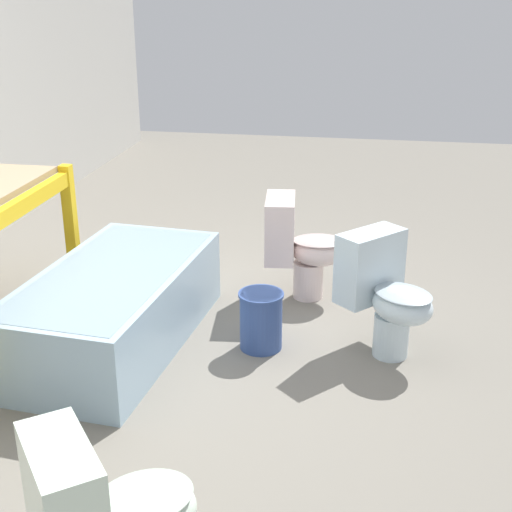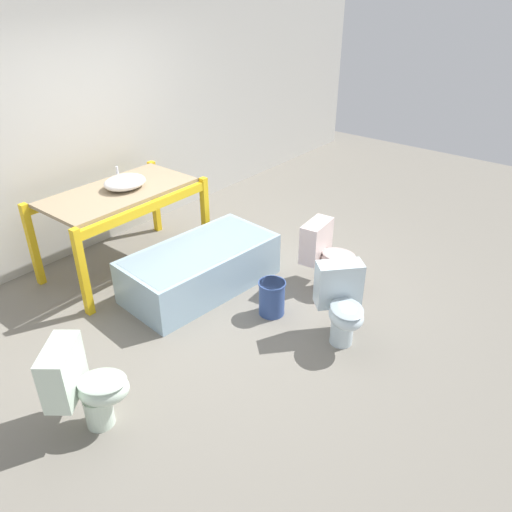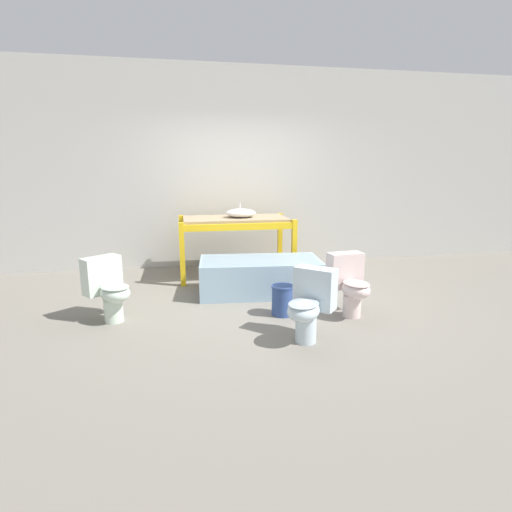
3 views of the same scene
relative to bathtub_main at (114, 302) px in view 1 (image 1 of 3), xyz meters
name	(u,v)px [view 1 (image 1 of 3)]	position (x,y,z in m)	size (l,w,h in m)	color
ground_plane	(154,352)	(-0.07, -0.24, -0.26)	(12.00, 12.00, 0.00)	slate
bathtub_main	(114,302)	(0.00, 0.00, 0.00)	(1.62, 0.90, 0.45)	#99B7CC
toilet_far	(385,291)	(0.17, -1.52, 0.11)	(0.60, 0.62, 0.68)	silver
toilet_extra	(299,244)	(0.83, -0.96, 0.11)	(0.41, 0.56, 0.68)	silver
bucket_white	(261,319)	(0.09, -0.84, -0.08)	(0.26, 0.26, 0.34)	#334C8C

